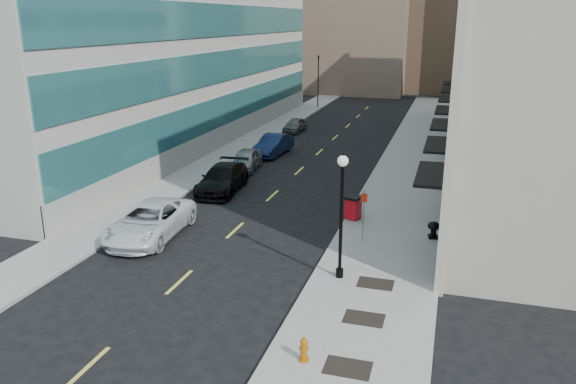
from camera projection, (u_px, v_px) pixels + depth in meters
The scene contains 22 objects.
ground at pixel (154, 305), 20.65m from camera, with size 160.00×160.00×0.00m, color black.
sidewalk_right at pixel (409, 178), 36.89m from camera, with size 5.00×80.00×0.15m, color gray.
sidewalk_left at pixel (213, 163), 40.71m from camera, with size 3.00×80.00×0.15m, color gray.
building_right at pixel (567, 36), 38.09m from camera, with size 15.30×46.50×18.25m.
building_left at pixel (138, 20), 46.77m from camera, with size 16.14×46.00×20.00m.
skyline_tan_far at pixel (312, 13), 92.64m from camera, with size 12.00×14.00×22.00m, color #816754.
skyline_stone at pixel (526, 20), 73.22m from camera, with size 10.00×14.00×20.00m, color beige.
grate_near at pixel (348, 368), 16.69m from camera, with size 1.40×1.00×0.01m, color black.
grate_mid at pixel (364, 318), 19.44m from camera, with size 1.40×1.00×0.01m, color black.
grate_far at pixel (375, 283), 22.01m from camera, with size 1.40×1.00×0.01m, color black.
road_centerline at pixel (287, 182), 36.21m from camera, with size 0.15×68.20×0.01m.
traffic_signal at pixel (318, 59), 64.41m from camera, with size 0.66×0.66×6.98m.
car_white_van at pixel (150, 221), 26.87m from camera, with size 2.72×5.89×1.64m, color white.
car_black_pickup at pixel (222, 179), 34.10m from camera, with size 2.22×5.45×1.58m, color black.
car_silver_sedan at pixel (246, 160), 39.00m from camera, with size 1.70×4.23×1.44m, color gray.
car_blue_sedan at pixel (273, 145), 43.30m from camera, with size 1.66×4.76×1.57m, color #122044.
car_grey_sedan at pixel (295, 125), 52.23m from camera, with size 1.50×3.73×1.27m, color slate.
fire_hydrant at pixel (304, 349), 16.95m from camera, with size 0.32×0.32×0.80m.
trash_bin at pixel (353, 207), 28.95m from camera, with size 0.96×0.96×1.23m.
lamppost at pixel (341, 206), 21.70m from camera, with size 0.43×0.43×5.14m.
sign_post at pixel (364, 209), 25.59m from camera, with size 0.30×0.11×2.55m.
urn_planter at pixel (434, 228), 26.45m from camera, with size 0.59×0.59×0.81m.
Camera 1 is at (10.01, -16.31, 10.08)m, focal length 35.00 mm.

